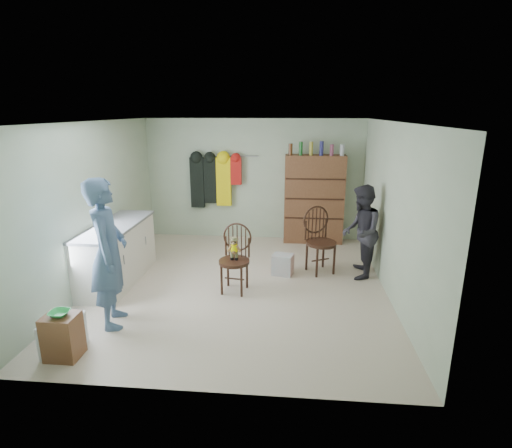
# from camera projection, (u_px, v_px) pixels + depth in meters

# --- Properties ---
(ground_plane) EXTENTS (5.00, 5.00, 0.00)m
(ground_plane) POSITION_uv_depth(u_px,v_px,m) (239.00, 285.00, 6.30)
(ground_plane) COLOR beige
(ground_plane) RESTS_ON ground
(room_walls) EXTENTS (5.00, 5.00, 5.00)m
(room_walls) POSITION_uv_depth(u_px,v_px,m) (242.00, 180.00, 6.37)
(room_walls) COLOR #B7C6A6
(room_walls) RESTS_ON ground
(counter) EXTENTS (0.64, 1.86, 0.94)m
(counter) POSITION_uv_depth(u_px,v_px,m) (117.00, 253.00, 6.33)
(counter) COLOR silver
(counter) RESTS_ON ground
(stool) EXTENTS (0.36, 0.31, 0.51)m
(stool) POSITION_uv_depth(u_px,v_px,m) (63.00, 336.00, 4.39)
(stool) COLOR brown
(stool) RESTS_ON ground
(bowl) EXTENTS (0.22, 0.22, 0.05)m
(bowl) POSITION_uv_depth(u_px,v_px,m) (59.00, 313.00, 4.32)
(bowl) COLOR green
(bowl) RESTS_ON stool
(plastic_tub) EXTENTS (0.49, 0.47, 0.40)m
(plastic_tub) POSITION_uv_depth(u_px,v_px,m) (63.00, 335.00, 4.52)
(plastic_tub) COLOR white
(plastic_tub) RESTS_ON ground
(chair_front) EXTENTS (0.52, 0.52, 1.03)m
(chair_front) POSITION_uv_depth(u_px,v_px,m) (235.00, 254.00, 5.97)
(chair_front) COLOR #341C12
(chair_front) RESTS_ON ground
(chair_far) EXTENTS (0.67, 0.67, 1.12)m
(chair_far) POSITION_uv_depth(u_px,v_px,m) (319.00, 237.00, 6.69)
(chair_far) COLOR #341C12
(chair_far) RESTS_ON ground
(striped_bag) EXTENTS (0.38, 0.33, 0.35)m
(striped_bag) POSITION_uv_depth(u_px,v_px,m) (283.00, 265.00, 6.66)
(striped_bag) COLOR #E57E72
(striped_bag) RESTS_ON ground
(person_left) EXTENTS (0.63, 0.79, 1.90)m
(person_left) POSITION_uv_depth(u_px,v_px,m) (108.00, 254.00, 4.93)
(person_left) COLOR #435C7C
(person_left) RESTS_ON ground
(person_right) EXTENTS (0.69, 0.82, 1.53)m
(person_right) POSITION_uv_depth(u_px,v_px,m) (361.00, 232.00, 6.43)
(person_right) COLOR #2D2B33
(person_right) RESTS_ON ground
(dresser) EXTENTS (1.20, 0.39, 2.08)m
(dresser) POSITION_uv_depth(u_px,v_px,m) (314.00, 199.00, 8.14)
(dresser) COLOR brown
(dresser) RESTS_ON ground
(coat_rack) EXTENTS (1.42, 0.12, 1.09)m
(coat_rack) POSITION_uv_depth(u_px,v_px,m) (214.00, 180.00, 8.30)
(coat_rack) COLOR #99999E
(coat_rack) RESTS_ON ground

